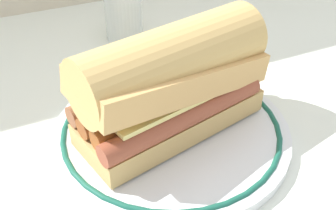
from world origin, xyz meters
TOP-DOWN VIEW (x-y plane):
  - ground_plane at (0.00, 0.00)m, footprint 1.50×1.50m
  - plate at (-0.00, -0.00)m, footprint 0.26×0.26m
  - sausage_sandwich at (-0.00, -0.00)m, footprint 0.22×0.13m
  - drinking_glass at (0.03, 0.25)m, footprint 0.06×0.06m

SIDE VIEW (x-z plane):
  - ground_plane at x=0.00m, z-range 0.00..0.00m
  - plate at x=0.00m, z-range 0.00..0.02m
  - drinking_glass at x=0.03m, z-range -0.01..0.08m
  - sausage_sandwich at x=0.00m, z-range 0.01..0.13m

